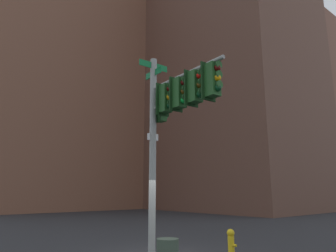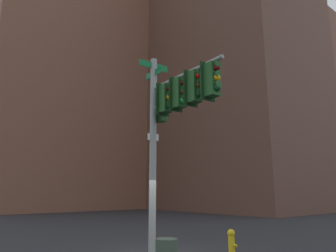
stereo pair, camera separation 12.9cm
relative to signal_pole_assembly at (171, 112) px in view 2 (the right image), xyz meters
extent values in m
cylinder|color=gray|center=(-1.04, 0.01, -1.24)|extent=(0.24, 0.24, 7.00)
cylinder|color=gray|center=(0.71, -0.08, 1.09)|extent=(3.52, 0.30, 0.12)
cylinder|color=gray|center=(-0.41, -0.02, 0.64)|extent=(1.04, 0.14, 0.75)
cube|color=#0F6B33|center=(-1.04, 0.01, 2.01)|extent=(0.09, 1.25, 0.24)
cube|color=#0F6B33|center=(-1.04, 0.01, 1.71)|extent=(0.99, 0.08, 0.24)
cube|color=white|center=(-1.04, 0.01, -0.72)|extent=(0.05, 0.45, 0.24)
cube|color=#1E4C1E|center=(-0.28, -0.03, 0.53)|extent=(0.36, 0.36, 1.00)
cube|color=black|center=(-0.47, -0.02, 0.53)|extent=(0.07, 0.55, 1.16)
sphere|color=#470A07|center=(-0.07, -0.04, 0.83)|extent=(0.20, 0.20, 0.20)
cylinder|color=#1E4C1E|center=(-0.01, -0.04, 0.92)|extent=(0.05, 0.23, 0.23)
sphere|color=#F29E0C|center=(-0.07, -0.04, 0.53)|extent=(0.20, 0.20, 0.20)
cylinder|color=#1E4C1E|center=(-0.01, -0.04, 0.62)|extent=(0.05, 0.23, 0.23)
sphere|color=#0A3819|center=(-0.07, -0.04, 0.23)|extent=(0.20, 0.20, 0.20)
cylinder|color=#1E4C1E|center=(-0.01, -0.04, 0.32)|extent=(0.05, 0.23, 0.23)
cube|color=#1E4C1E|center=(0.48, -0.07, 0.53)|extent=(0.36, 0.36, 1.00)
cube|color=black|center=(0.29, -0.06, 0.53)|extent=(0.07, 0.55, 1.16)
sphere|color=#470A07|center=(0.69, -0.08, 0.83)|extent=(0.20, 0.20, 0.20)
cylinder|color=#1E4C1E|center=(0.75, -0.08, 0.92)|extent=(0.05, 0.23, 0.23)
sphere|color=#4C330A|center=(0.69, -0.08, 0.53)|extent=(0.20, 0.20, 0.20)
cylinder|color=#1E4C1E|center=(0.75, -0.08, 0.62)|extent=(0.05, 0.23, 0.23)
sphere|color=green|center=(0.69, -0.08, 0.23)|extent=(0.20, 0.20, 0.20)
cylinder|color=#1E4C1E|center=(0.75, -0.08, 0.32)|extent=(0.05, 0.23, 0.23)
cube|color=#1E4C1E|center=(1.25, -0.11, 0.53)|extent=(0.36, 0.36, 1.00)
cube|color=black|center=(1.06, -0.10, 0.53)|extent=(0.07, 0.55, 1.16)
sphere|color=red|center=(1.45, -0.12, 0.83)|extent=(0.20, 0.20, 0.20)
cylinder|color=#1E4C1E|center=(1.52, -0.12, 0.92)|extent=(0.05, 0.23, 0.23)
sphere|color=#4C330A|center=(1.45, -0.12, 0.53)|extent=(0.20, 0.20, 0.20)
cylinder|color=#1E4C1E|center=(1.52, -0.12, 0.62)|extent=(0.05, 0.23, 0.23)
sphere|color=#0A3819|center=(1.45, -0.12, 0.23)|extent=(0.20, 0.20, 0.20)
cylinder|color=#1E4C1E|center=(1.52, -0.12, 0.32)|extent=(0.05, 0.23, 0.23)
cube|color=#1E4C1E|center=(2.01, -0.14, 0.53)|extent=(0.36, 0.36, 1.00)
cube|color=black|center=(1.82, -0.13, 0.53)|extent=(0.07, 0.55, 1.16)
sphere|color=#470A07|center=(2.22, -0.16, 0.83)|extent=(0.20, 0.20, 0.20)
cylinder|color=#1E4C1E|center=(2.28, -0.16, 0.92)|extent=(0.05, 0.23, 0.23)
sphere|color=#F29E0C|center=(2.22, -0.16, 0.53)|extent=(0.20, 0.20, 0.20)
cylinder|color=#1E4C1E|center=(2.28, -0.16, 0.62)|extent=(0.05, 0.23, 0.23)
sphere|color=#0A3819|center=(2.22, -0.16, 0.23)|extent=(0.20, 0.20, 0.20)
cylinder|color=#1E4C1E|center=(2.28, -0.16, 0.32)|extent=(0.05, 0.23, 0.23)
cube|color=#1E4C1E|center=(-1.02, 0.33, 0.39)|extent=(0.36, 0.36, 1.00)
cube|color=black|center=(-1.03, 0.14, 0.39)|extent=(0.55, 0.07, 1.16)
sphere|color=#470A07|center=(-1.01, 0.54, 0.69)|extent=(0.20, 0.20, 0.20)
cylinder|color=#1E4C1E|center=(-1.01, 0.60, 0.78)|extent=(0.23, 0.05, 0.23)
sphere|color=#4C330A|center=(-1.01, 0.54, 0.39)|extent=(0.20, 0.20, 0.20)
cylinder|color=#1E4C1E|center=(-1.01, 0.60, 0.48)|extent=(0.23, 0.05, 0.23)
sphere|color=green|center=(-1.01, 0.54, 0.09)|extent=(0.20, 0.20, 0.20)
cylinder|color=#1E4C1E|center=(-1.01, 0.60, 0.18)|extent=(0.23, 0.05, 0.23)
cylinder|color=gold|center=(0.60, 2.11, -4.42)|extent=(0.22, 0.22, 0.65)
sphere|color=gold|center=(0.60, 2.11, -4.01)|extent=(0.26, 0.26, 0.26)
cylinder|color=gold|center=(0.76, 2.11, -4.39)|extent=(0.10, 0.09, 0.09)
cube|color=brown|center=(-18.93, 24.42, 14.24)|extent=(23.91, 15.11, 37.98)
cube|color=brown|center=(-33.86, 7.84, 12.99)|extent=(17.05, 19.02, 35.46)
cube|color=#9EC6C1|center=(-49.84, 30.57, 35.07)|extent=(32.74, 23.01, 79.63)
cube|color=brown|center=(-23.93, 54.84, 12.88)|extent=(21.75, 18.95, 35.26)
camera|label=1|loc=(7.72, -6.60, -2.65)|focal=33.21mm
camera|label=2|loc=(7.80, -6.50, -2.65)|focal=33.21mm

